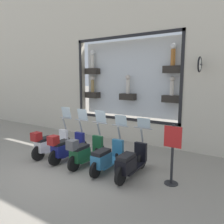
% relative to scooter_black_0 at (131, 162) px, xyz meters
% --- Properties ---
extents(ground_plane, '(120.00, 120.00, 0.00)m').
position_rel_scooter_black_0_xyz_m(ground_plane, '(-0.33, 1.96, -0.43)').
color(ground_plane, gray).
extents(building_facade, '(1.18, 36.00, 8.35)m').
position_rel_scooter_black_0_xyz_m(building_facade, '(3.28, 1.95, 3.81)').
color(building_facade, beige).
rests_on(building_facade, ground_plane).
extents(scooter_black_0, '(1.80, 0.61, 1.57)m').
position_rel_scooter_black_0_xyz_m(scooter_black_0, '(0.00, 0.00, 0.00)').
color(scooter_black_0, black).
rests_on(scooter_black_0, ground_plane).
extents(scooter_teal_1, '(1.79, 0.60, 1.58)m').
position_rel_scooter_black_0_xyz_m(scooter_teal_1, '(-0.00, 0.80, -0.02)').
color(scooter_teal_1, black).
rests_on(scooter_teal_1, ground_plane).
extents(scooter_green_2, '(1.80, 0.60, 1.67)m').
position_rel_scooter_black_0_xyz_m(scooter_green_2, '(-0.06, 1.61, 0.04)').
color(scooter_green_2, black).
rests_on(scooter_green_2, ground_plane).
extents(scooter_navy_3, '(1.80, 0.60, 1.66)m').
position_rel_scooter_black_0_xyz_m(scooter_navy_3, '(-0.06, 2.41, 0.04)').
color(scooter_navy_3, black).
rests_on(scooter_navy_3, ground_plane).
extents(scooter_white_4, '(1.80, 0.60, 1.68)m').
position_rel_scooter_black_0_xyz_m(scooter_white_4, '(-0.06, 3.22, 0.04)').
color(scooter_white_4, black).
rests_on(scooter_white_4, ground_plane).
extents(shop_sign_post, '(0.36, 0.45, 1.60)m').
position_rel_scooter_black_0_xyz_m(shop_sign_post, '(0.21, -1.09, 0.43)').
color(shop_sign_post, '#232326').
rests_on(shop_sign_post, ground_plane).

